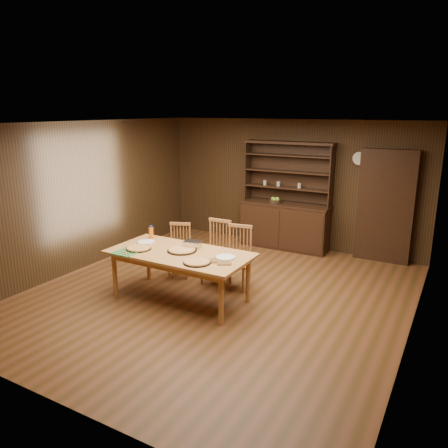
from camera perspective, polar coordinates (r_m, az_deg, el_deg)
The scene contains 20 objects.
floor at distance 6.87m, azimuth -0.79°, elevation -9.22°, with size 6.00×6.00×0.00m, color brown.
room_shell at distance 6.39m, azimuth -0.84°, elevation 3.81°, with size 6.00×6.00×6.00m.
china_hutch at distance 9.03m, azimuth 7.98°, elevation 0.58°, with size 1.84×0.52×2.17m.
doorway at distance 8.59m, azimuth 20.32°, elevation 2.16°, with size 1.00×0.18×2.10m, color black.
wall_clock at distance 8.62m, azimuth 17.27°, elevation 8.19°, with size 0.30×0.05×0.30m.
dining_table at distance 6.50m, azimuth -5.79°, elevation -4.27°, with size 2.12×1.06×0.75m.
chair_left at distance 7.51m, azimuth -5.81°, elevation -3.19°, with size 0.49×0.48×0.92m.
chair_center at distance 7.20m, azimuth -0.90°, elevation -3.33°, with size 0.43×0.41×1.05m.
chair_right at distance 6.99m, azimuth 1.87°, elevation -4.05°, with size 0.47×0.46×1.02m.
pizza_left at distance 6.69m, azimuth -11.08°, elevation -3.12°, with size 0.38×0.38×0.04m.
pizza_right at distance 6.01m, azimuth -3.55°, elevation -4.96°, with size 0.39×0.39×0.04m.
pizza_center at distance 6.51m, azimuth -5.52°, elevation -3.41°, with size 0.44×0.44×0.04m.
cooling_rack at distance 6.59m, azimuth -12.62°, elevation -3.58°, with size 0.32×0.32×0.01m, color #0CA75B, non-canonical shape.
plate_left at distance 7.02m, azimuth -10.15°, elevation -2.30°, with size 0.29×0.29×0.02m.
plate_right at distance 6.21m, azimuth 0.20°, elevation -4.34°, with size 0.29×0.29×0.02m.
foil_dish at distance 6.67m, azimuth -4.17°, elevation -2.66°, with size 0.25×0.18×0.10m, color white.
juice_bottle at distance 7.20m, azimuth -9.49°, elevation -1.10°, with size 0.07×0.07×0.21m.
pot_holder_a at distance 6.00m, azimuth 0.03°, elevation -5.07°, with size 0.19×0.19×0.01m, color #A6131B.
pot_holder_b at distance 6.09m, azimuth -0.95°, elevation -4.76°, with size 0.18×0.18×0.01m, color #A6131B.
fruit_bowl at distance 8.96m, azimuth 6.71°, elevation 3.06°, with size 0.26×0.26×0.12m.
Camera 1 is at (3.15, -5.42, 2.80)m, focal length 35.00 mm.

